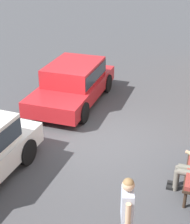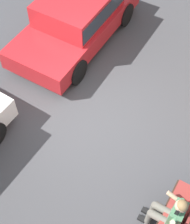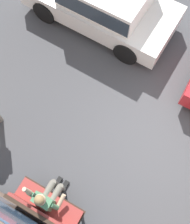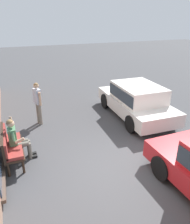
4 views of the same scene
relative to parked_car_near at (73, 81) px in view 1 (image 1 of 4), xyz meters
name	(u,v)px [view 1 (image 1 of 4)]	position (x,y,z in m)	size (l,w,h in m)	color
ground_plane	(99,139)	(2.20, 1.67, -0.77)	(60.00, 60.00, 0.00)	#424244
parked_car_near	(73,81)	(0.00, 0.00, 0.00)	(4.22, 1.94, 1.40)	red
pedestrian_standing	(127,212)	(5.97, 3.37, 0.25)	(0.53, 0.30, 1.73)	gray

